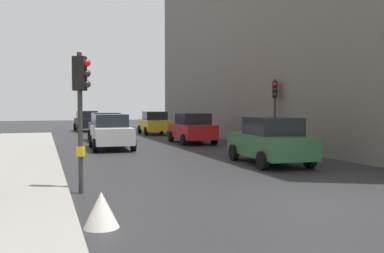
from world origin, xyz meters
The scene contains 12 objects.
ground_plane centered at (0.00, 0.00, 0.00)m, with size 120.00×120.00×0.00m, color #28282B.
sidewalk_kerb centered at (-7.08, 6.00, 0.08)m, with size 3.49×40.00×0.16m, color gray.
building_facade_right centered at (11.34, 15.76, 6.95)m, with size 12.00×32.11×13.91m, color slate.
traffic_light_mid_street centered at (5.03, 10.38, 2.43)m, with size 0.35×0.45×3.52m.
traffic_light_near_right centered at (-5.02, 2.45, 2.41)m, with size 0.45×0.35×3.49m.
car_yellow_taxi centered at (2.27, 23.96, 0.88)m, with size 2.15×4.27×1.76m.
car_dark_suv centered at (-2.27, 29.77, 0.88)m, with size 2.14×4.26×1.76m.
car_blue_van centered at (-2.18, 18.59, 0.88)m, with size 2.07×4.23×1.76m.
car_green_estate centered at (2.10, 5.66, 0.88)m, with size 2.24×4.31×1.76m.
car_silver_hatchback centered at (-2.66, 13.38, 0.88)m, with size 2.14×4.26×1.76m.
car_red_sedan centered at (2.33, 15.22, 0.88)m, with size 2.08×4.23×1.76m.
warning_sign_triangle centered at (-4.95, -0.77, 0.33)m, with size 0.64×0.64×0.65m, color silver.
Camera 1 is at (-5.90, -8.44, 2.17)m, focal length 40.07 mm.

